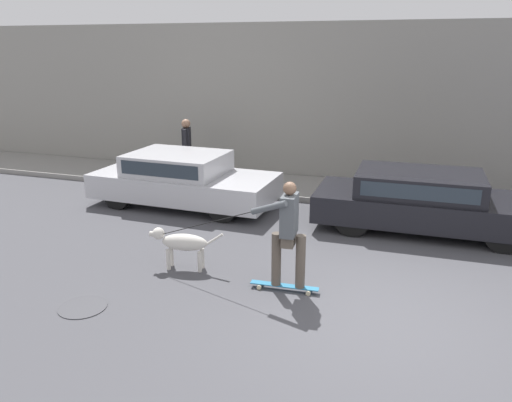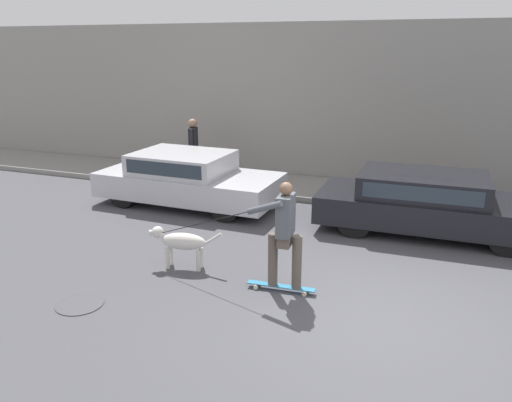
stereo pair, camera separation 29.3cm
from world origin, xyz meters
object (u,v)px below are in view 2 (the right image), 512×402
at_px(parked_car_1, 428,203).
at_px(dog, 181,242).
at_px(skateboarder, 284,231).
at_px(pedestrian_with_bag, 194,145).
at_px(parked_car_0, 188,179).

height_order(parked_car_1, dog, parked_car_1).
distance_m(dog, skateboarder, 1.92).
height_order(dog, pedestrian_with_bag, pedestrian_with_bag).
bearing_deg(skateboarder, parked_car_1, -122.82).
xyz_separation_m(parked_car_0, parked_car_1, (5.27, -0.00, 0.00)).
bearing_deg(skateboarder, dog, -10.30).
relative_size(dog, pedestrian_with_bag, 0.78).
distance_m(parked_car_0, skateboarder, 4.80).
xyz_separation_m(dog, skateboarder, (1.84, -0.21, 0.51)).
relative_size(skateboarder, pedestrian_with_bag, 1.72).
bearing_deg(dog, skateboarder, 164.75).
xyz_separation_m(skateboarder, pedestrian_with_bag, (-4.15, 5.17, 0.05)).
bearing_deg(parked_car_1, skateboarder, -119.67).
bearing_deg(parked_car_1, dog, -140.15).
bearing_deg(parked_car_0, pedestrian_with_bag, 114.60).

